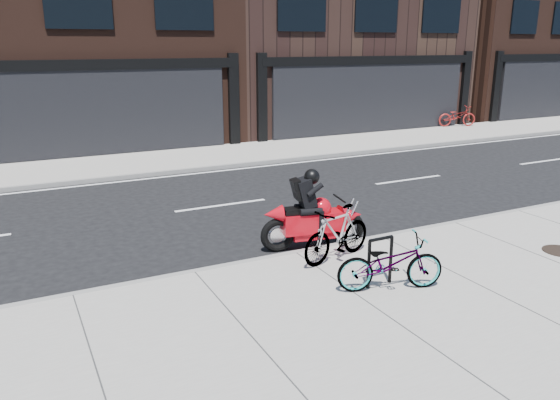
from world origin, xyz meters
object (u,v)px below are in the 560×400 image
bicycle_rear (337,233)px  motorcycle (318,216)px  bike_rack (380,257)px  bicycle_front (390,263)px  bicycle_far (457,116)px

bicycle_rear → motorcycle: 1.00m
bike_rack → bicycle_rear: size_ratio=0.50×
bicycle_front → bicycle_rear: size_ratio=1.04×
bicycle_rear → bicycle_front: bearing=-12.3°
bike_rack → bicycle_rear: (-0.02, 1.26, 0.01)m
bike_rack → motorcycle: size_ratio=0.39×
motorcycle → bicycle_rear: bearing=-89.5°
bicycle_front → bicycle_rear: bicycle_rear is taller
bicycle_far → motorcycle: bearing=144.6°
bike_rack → bicycle_far: bicycle_far is taller
bike_rack → bicycle_far: size_ratio=0.45×
bike_rack → bicycle_rear: 1.26m
bike_rack → motorcycle: motorcycle is taller
motorcycle → bike_rack: bearing=-83.3°
bicycle_front → bicycle_rear: bearing=20.9°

